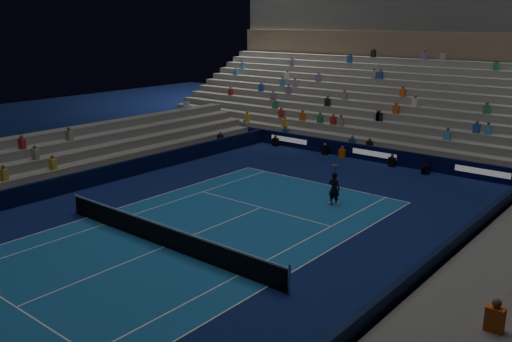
{
  "coord_description": "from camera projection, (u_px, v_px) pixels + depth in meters",
  "views": [
    {
      "loc": [
        16.26,
        -13.78,
        9.07
      ],
      "look_at": [
        0.0,
        6.0,
        2.0
      ],
      "focal_mm": 38.26,
      "sensor_mm": 36.0,
      "label": 1
    }
  ],
  "objects": [
    {
      "name": "ground",
      "position": [
        164.0,
        247.0,
        22.63
      ],
      "size": [
        90.0,
        90.0,
        0.0
      ],
      "primitive_type": "plane",
      "color": "#0C184A",
      "rests_on": "ground"
    },
    {
      "name": "broadcast_camera",
      "position": [
        425.0,
        169.0,
        33.43
      ],
      "size": [
        0.53,
        0.92,
        0.57
      ],
      "color": "black",
      "rests_on": "ground"
    },
    {
      "name": "grandstand_east",
      "position": [
        498.0,
        342.0,
        14.33
      ],
      "size": [
        5.0,
        37.0,
        2.5
      ],
      "color": "slate",
      "rests_on": "ground"
    },
    {
      "name": "sponsor_barrier_far",
      "position": [
        375.0,
        154.0,
        36.27
      ],
      "size": [
        44.0,
        0.25,
        1.0
      ],
      "primitive_type": "cube",
      "color": "black",
      "rests_on": "ground"
    },
    {
      "name": "court_surface",
      "position": [
        164.0,
        247.0,
        22.63
      ],
      "size": [
        10.97,
        23.77,
        0.01
      ],
      "primitive_type": "cube",
      "color": "#1A5893",
      "rests_on": "ground"
    },
    {
      "name": "sponsor_barrier_west",
      "position": [
        40.0,
        191.0,
        28.43
      ],
      "size": [
        0.25,
        37.0,
        1.0
      ],
      "primitive_type": "cube",
      "color": "black",
      "rests_on": "ground"
    },
    {
      "name": "sponsor_barrier_east",
      "position": [
        377.0,
        313.0,
        16.56
      ],
      "size": [
        0.25,
        37.0,
        1.0
      ],
      "primitive_type": "cube",
      "color": "#081132",
      "rests_on": "ground"
    },
    {
      "name": "grandstand_west",
      "position": [
        6.0,
        172.0,
        30.45
      ],
      "size": [
        5.0,
        37.0,
        2.5
      ],
      "color": "slate",
      "rests_on": "ground"
    },
    {
      "name": "tennis_player",
      "position": [
        334.0,
        189.0,
        27.59
      ],
      "size": [
        0.65,
        0.45,
        1.72
      ],
      "primitive_type": "imported",
      "rotation": [
        0.0,
        0.0,
        3.2
      ],
      "color": "black",
      "rests_on": "ground"
    },
    {
      "name": "tennis_net",
      "position": [
        164.0,
        236.0,
        22.5
      ],
      "size": [
        12.9,
        0.1,
        1.1
      ],
      "color": "#B2B2B7",
      "rests_on": "ground"
    },
    {
      "name": "grandstand_main",
      "position": [
        434.0,
        96.0,
        42.51
      ],
      "size": [
        44.0,
        15.2,
        11.2
      ],
      "color": "gray",
      "rests_on": "ground"
    }
  ]
}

